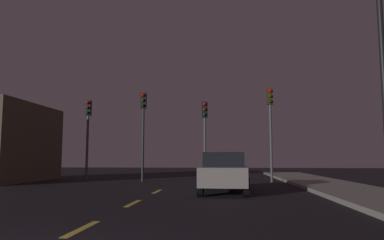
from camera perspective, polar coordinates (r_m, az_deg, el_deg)
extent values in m
plane|color=black|center=(11.45, -8.59, -12.63)|extent=(80.00, 80.00, 0.00)
cube|color=#EACC4C|center=(7.29, -17.09, -16.19)|extent=(0.16, 1.60, 0.01)
cube|color=#EACC4C|center=(10.88, -9.36, -12.95)|extent=(0.16, 1.60, 0.01)
cube|color=#EACC4C|center=(14.57, -5.57, -11.25)|extent=(0.16, 1.60, 0.01)
cylinder|color=#4C4C51|center=(21.67, -16.31, -3.13)|extent=(0.14, 0.14, 4.70)
cube|color=black|center=(21.85, -16.16, 1.85)|extent=(0.32, 0.24, 0.90)
sphere|color=red|center=(21.74, -16.29, 2.69)|extent=(0.20, 0.20, 0.20)
sphere|color=#3F2D0C|center=(21.70, -16.31, 1.91)|extent=(0.20, 0.20, 0.20)
sphere|color=#0C3319|center=(21.66, -16.34, 1.12)|extent=(0.20, 0.20, 0.20)
cylinder|color=#2D2D30|center=(20.72, -7.80, -2.65)|extent=(0.14, 0.14, 5.09)
cube|color=black|center=(20.95, -7.72, 3.08)|extent=(0.32, 0.24, 0.90)
sphere|color=red|center=(20.84, -7.81, 3.97)|extent=(0.20, 0.20, 0.20)
sphere|color=#3F2D0C|center=(20.79, -7.82, 3.15)|extent=(0.20, 0.20, 0.20)
sphere|color=#0C3319|center=(20.75, -7.83, 2.34)|extent=(0.20, 0.20, 0.20)
cylinder|color=#4C4C51|center=(20.21, 2.05, -3.43)|extent=(0.14, 0.14, 4.52)
cube|color=black|center=(20.38, 2.03, 1.66)|extent=(0.32, 0.24, 0.90)
sphere|color=red|center=(20.26, 2.01, 2.56)|extent=(0.20, 0.20, 0.20)
sphere|color=#3F2D0C|center=(20.22, 2.01, 1.72)|extent=(0.20, 0.20, 0.20)
sphere|color=#0C3319|center=(20.18, 2.01, 0.88)|extent=(0.20, 0.20, 0.20)
cylinder|color=#4C4C51|center=(20.37, 12.43, -2.33)|extent=(0.14, 0.14, 5.22)
cube|color=#382D0C|center=(20.62, 12.29, 3.67)|extent=(0.32, 0.24, 0.90)
sphere|color=red|center=(20.52, 12.33, 4.57)|extent=(0.20, 0.20, 0.20)
sphere|color=#3F2D0C|center=(20.46, 12.35, 3.75)|extent=(0.20, 0.20, 0.20)
sphere|color=#0C3319|center=(20.42, 12.37, 2.92)|extent=(0.20, 0.20, 0.20)
cube|color=gray|center=(14.11, 5.21, -8.75)|extent=(1.86, 4.29, 0.68)
cube|color=black|center=(13.89, 5.16, -6.28)|extent=(1.57, 1.96, 0.54)
cylinder|color=black|center=(15.74, 2.50, -9.73)|extent=(0.24, 0.65, 0.64)
cylinder|color=black|center=(15.69, 8.36, -9.69)|extent=(0.24, 0.65, 0.64)
cylinder|color=black|center=(12.63, 1.32, -10.63)|extent=(0.24, 0.65, 0.64)
cylinder|color=black|center=(12.57, 8.65, -10.58)|extent=(0.24, 0.65, 0.64)
cylinder|color=black|center=(13.10, 28.21, 5.82)|extent=(0.18, 0.18, 7.72)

